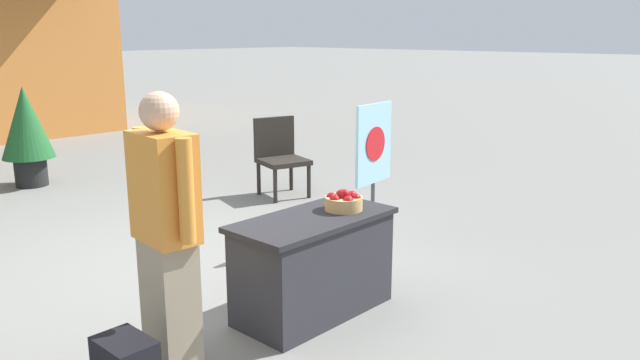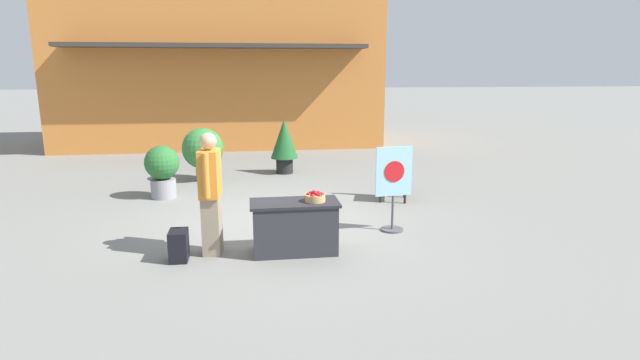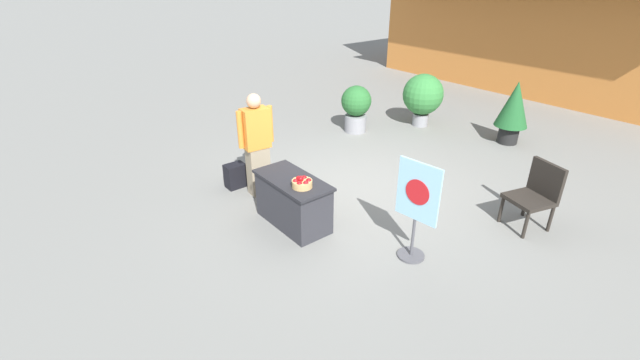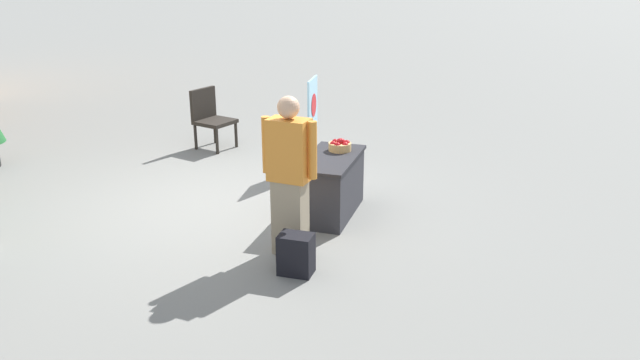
# 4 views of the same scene
# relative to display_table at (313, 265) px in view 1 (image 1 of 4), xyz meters

# --- Properties ---
(ground_plane) EXTENTS (120.00, 120.00, 0.00)m
(ground_plane) POSITION_rel_display_table_xyz_m (-0.14, 1.46, -0.37)
(ground_plane) COLOR slate
(display_table) EXTENTS (1.24, 0.60, 0.74)m
(display_table) POSITION_rel_display_table_xyz_m (0.00, 0.00, 0.00)
(display_table) COLOR #2D2D33
(display_table) RESTS_ON ground_plane
(apple_basket) EXTENTS (0.28, 0.28, 0.16)m
(apple_basket) POSITION_rel_display_table_xyz_m (0.29, -0.04, 0.43)
(apple_basket) COLOR tan
(apple_basket) RESTS_ON display_table
(person_visitor) EXTENTS (0.30, 0.61, 1.71)m
(person_visitor) POSITION_rel_display_table_xyz_m (-1.15, 0.11, 0.50)
(person_visitor) COLOR gray
(person_visitor) RESTS_ON ground_plane
(poster_board) EXTENTS (0.60, 0.36, 1.36)m
(poster_board) POSITION_rel_display_table_xyz_m (1.64, 0.74, 0.38)
(poster_board) COLOR #4C4C51
(poster_board) RESTS_ON ground_plane
(patio_chair) EXTENTS (0.68, 0.68, 0.98)m
(patio_chair) POSITION_rel_display_table_xyz_m (2.21, 2.70, 0.17)
(patio_chair) COLOR #28231E
(patio_chair) RESTS_ON ground_plane
(potted_plant_far_left) EXTENTS (0.68, 0.68, 1.34)m
(potted_plant_far_left) POSITION_rel_display_table_xyz_m (0.24, 5.51, 0.40)
(potted_plant_far_left) COLOR black
(potted_plant_far_left) RESTS_ON ground_plane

